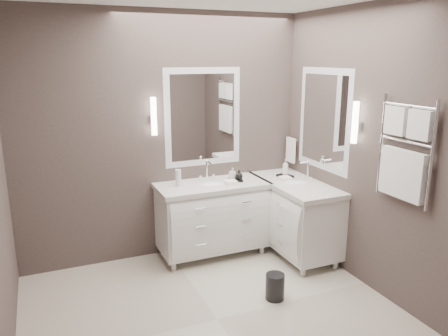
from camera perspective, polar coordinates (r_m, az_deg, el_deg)
name	(u,v)px	position (r m, az deg, el deg)	size (l,w,h in m)	color
floor	(217,320)	(4.01, -0.91, -19.21)	(3.20, 3.00, 0.01)	beige
wall_back	(164,138)	(4.85, -7.79, 3.97)	(3.20, 0.01, 2.70)	#473C39
wall_front	(334,240)	(2.20, 14.20, -9.06)	(3.20, 0.01, 2.70)	#473C39
wall_right	(376,152)	(4.31, 19.18, 2.00)	(0.01, 3.00, 2.70)	#473C39
vanity_back	(212,214)	(4.96, -1.52, -6.05)	(1.24, 0.59, 0.97)	white
vanity_right	(294,213)	(5.06, 9.15, -5.79)	(0.59, 1.24, 0.97)	white
mirror_back	(203,117)	(4.94, -2.75, 6.62)	(0.90, 0.02, 1.10)	white
mirror_right	(324,120)	(4.87, 12.91, 6.18)	(0.02, 0.90, 1.10)	white
sconce_back	(154,117)	(4.70, -9.15, 6.59)	(0.06, 0.06, 0.40)	white
sconce_right	(355,123)	(4.38, 16.73, 5.61)	(0.06, 0.06, 0.40)	white
towel_bar_corner	(291,149)	(5.37, 8.71, 2.41)	(0.03, 0.22, 0.30)	white
towel_ladder	(404,157)	(3.98, 22.48, 1.37)	(0.06, 0.58, 0.90)	white
waste_bin	(275,287)	(4.25, 6.67, -15.14)	(0.18, 0.18, 0.25)	black
amenity_tray_back	(235,180)	(4.92, 1.51, -1.57)	(0.16, 0.12, 0.02)	black
amenity_tray_right	(285,176)	(5.13, 7.98, -1.04)	(0.13, 0.17, 0.03)	black
water_bottle	(178,178)	(4.74, -6.00, -1.29)	(0.06, 0.06, 0.18)	silver
soap_bottle_a	(232,173)	(4.91, 1.10, -0.70)	(0.06, 0.06, 0.13)	white
soap_bottle_b	(239,175)	(4.89, 1.98, -0.89)	(0.08, 0.08, 0.11)	black
soap_bottle_c	(285,167)	(5.11, 8.02, 0.09)	(0.07, 0.07, 0.18)	white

